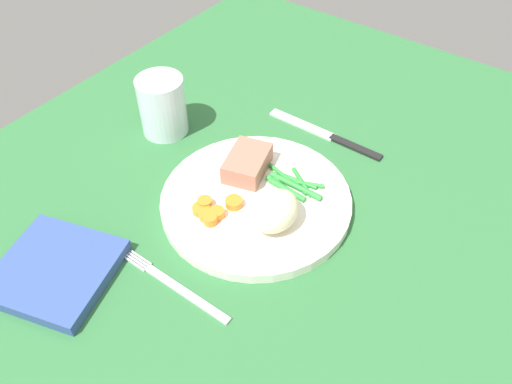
# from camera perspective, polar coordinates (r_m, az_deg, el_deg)

# --- Properties ---
(dining_table) EXTENTS (1.20, 0.90, 0.02)m
(dining_table) POSITION_cam_1_polar(r_m,az_deg,el_deg) (0.70, -1.42, -4.17)
(dining_table) COLOR #2D6B38
(dining_table) RESTS_ON ground
(dinner_plate) EXTENTS (0.27, 0.27, 0.02)m
(dinner_plate) POSITION_cam_1_polar(r_m,az_deg,el_deg) (0.72, 0.00, -1.01)
(dinner_plate) COLOR white
(dinner_plate) RESTS_ON dining_table
(meat_portion) EXTENTS (0.09, 0.07, 0.03)m
(meat_portion) POSITION_cam_1_polar(r_m,az_deg,el_deg) (0.74, -0.99, 3.25)
(meat_portion) COLOR #A86B56
(meat_portion) RESTS_ON dinner_plate
(mashed_potatoes) EXTENTS (0.07, 0.06, 0.05)m
(mashed_potatoes) POSITION_cam_1_polar(r_m,az_deg,el_deg) (0.66, 2.14, -2.13)
(mashed_potatoes) COLOR beige
(mashed_potatoes) RESTS_ON dinner_plate
(carrot_slices) EXTENTS (0.06, 0.05, 0.01)m
(carrot_slices) POSITION_cam_1_polar(r_m,az_deg,el_deg) (0.69, -4.82, -1.99)
(carrot_slices) COLOR orange
(carrot_slices) RESTS_ON dinner_plate
(green_beans) EXTENTS (0.05, 0.10, 0.01)m
(green_beans) POSITION_cam_1_polar(r_m,az_deg,el_deg) (0.72, 4.11, 0.82)
(green_beans) COLOR #2D8C38
(green_beans) RESTS_ON dinner_plate
(fork) EXTENTS (0.01, 0.17, 0.00)m
(fork) POSITION_cam_1_polar(r_m,az_deg,el_deg) (0.64, -8.95, -10.40)
(fork) COLOR silver
(fork) RESTS_ON dining_table
(knife) EXTENTS (0.02, 0.21, 0.01)m
(knife) POSITION_cam_1_polar(r_m,az_deg,el_deg) (0.84, 7.93, 6.30)
(knife) COLOR black
(knife) RESTS_ON dining_table
(water_glass) EXTENTS (0.07, 0.07, 0.10)m
(water_glass) POSITION_cam_1_polar(r_m,az_deg,el_deg) (0.83, -10.36, 9.12)
(water_glass) COLOR silver
(water_glass) RESTS_ON dining_table
(napkin) EXTENTS (0.17, 0.17, 0.02)m
(napkin) POSITION_cam_1_polar(r_m,az_deg,el_deg) (0.69, -21.51, -8.13)
(napkin) COLOR #334C8C
(napkin) RESTS_ON dining_table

